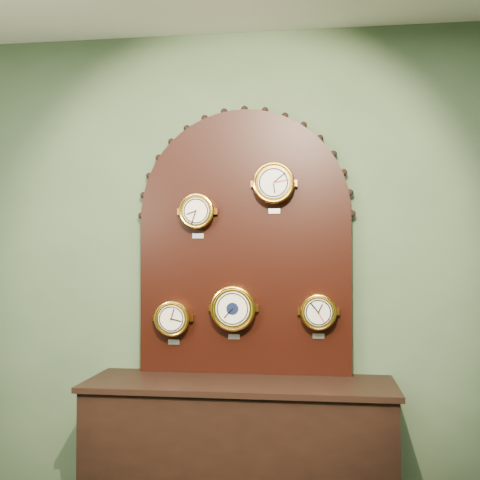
# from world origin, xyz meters

# --- Properties ---
(wall_back) EXTENTS (4.00, 0.00, 4.00)m
(wall_back) POSITION_xyz_m (0.00, 2.50, 1.40)
(wall_back) COLOR #435B3E
(wall_back) RESTS_ON ground
(shop_counter) EXTENTS (1.60, 0.50, 0.80)m
(shop_counter) POSITION_xyz_m (0.00, 2.23, 0.40)
(shop_counter) COLOR black
(shop_counter) RESTS_ON ground_plane
(display_board) EXTENTS (1.26, 0.06, 1.53)m
(display_board) POSITION_xyz_m (0.00, 2.45, 1.63)
(display_board) COLOR black
(display_board) RESTS_ON shop_counter
(roman_clock) EXTENTS (0.20, 0.08, 0.25)m
(roman_clock) POSITION_xyz_m (-0.26, 2.38, 1.75)
(roman_clock) COLOR gold
(roman_clock) RESTS_ON display_board
(arabic_clock) EXTENTS (0.23, 0.08, 0.28)m
(arabic_clock) POSITION_xyz_m (0.17, 2.38, 1.90)
(arabic_clock) COLOR gold
(arabic_clock) RESTS_ON display_board
(hygrometer) EXTENTS (0.20, 0.08, 0.25)m
(hygrometer) POSITION_xyz_m (-0.40, 2.38, 1.14)
(hygrometer) COLOR gold
(hygrometer) RESTS_ON display_board
(barometer) EXTENTS (0.26, 0.08, 0.30)m
(barometer) POSITION_xyz_m (-0.06, 2.38, 1.20)
(barometer) COLOR gold
(barometer) RESTS_ON display_board
(tide_clock) EXTENTS (0.20, 0.08, 0.25)m
(tide_clock) POSITION_xyz_m (0.42, 2.38, 1.19)
(tide_clock) COLOR gold
(tide_clock) RESTS_ON display_board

